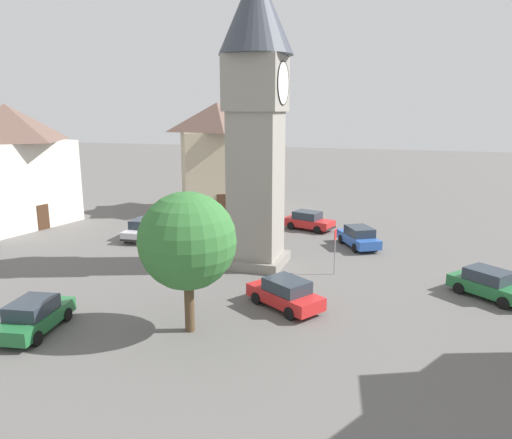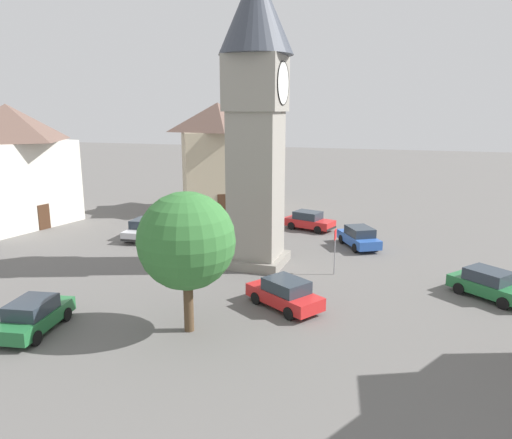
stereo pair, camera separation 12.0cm
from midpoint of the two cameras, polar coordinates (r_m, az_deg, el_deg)
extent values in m
plane|color=#605E5B|center=(31.41, 0.11, -5.29)|extent=(200.00, 200.00, 0.00)
cube|color=gray|center=(31.32, 0.11, -4.76)|extent=(3.68, 3.68, 0.60)
cube|color=gray|center=(30.22, 0.11, 4.00)|extent=(2.94, 2.94, 9.05)
cube|color=gray|center=(29.91, 0.12, 15.72)|extent=(3.30, 3.30, 3.24)
cone|color=#383D47|center=(30.41, 0.12, 23.47)|extent=(4.45, 4.45, 4.98)
cylinder|color=white|center=(30.47, -3.00, 15.64)|extent=(2.47, 0.04, 2.47)
torus|color=black|center=(30.47, -3.02, 15.64)|extent=(2.53, 0.06, 2.53)
cube|color=black|center=(30.50, -3.08, 16.15)|extent=(0.05, 0.02, 0.69)
cube|color=black|center=(30.83, -2.82, 15.61)|extent=(0.94, 0.02, 0.04)
cylinder|color=white|center=(29.44, 3.35, 15.74)|extent=(2.47, 0.04, 2.47)
torus|color=black|center=(29.44, 3.37, 15.74)|extent=(2.53, 0.06, 2.53)
cube|color=#2D5BB7|center=(35.90, 12.09, -2.29)|extent=(4.39, 3.57, 0.64)
cube|color=#28333D|center=(35.61, 12.24, -1.38)|extent=(2.60, 2.42, 0.64)
cylinder|color=black|center=(36.73, 10.14, -2.30)|extent=(0.66, 0.52, 0.64)
cylinder|color=black|center=(37.37, 12.40, -2.14)|extent=(0.66, 0.52, 0.64)
cylinder|color=black|center=(34.56, 11.72, -3.32)|extent=(0.66, 0.52, 0.64)
cylinder|color=black|center=(35.25, 14.09, -3.12)|extent=(0.66, 0.52, 0.64)
cube|color=black|center=(37.73, 10.79, -1.84)|extent=(0.96, 1.49, 0.16)
cube|color=#236B38|center=(28.57, 25.95, -7.23)|extent=(3.87, 4.27, 0.64)
cube|color=#28333D|center=(28.45, 25.81, -5.98)|extent=(2.52, 2.62, 0.64)
cylinder|color=black|center=(27.45, 27.25, -8.77)|extent=(0.57, 0.64, 0.64)
cylinder|color=black|center=(29.89, 24.65, -6.79)|extent=(0.57, 0.64, 0.64)
cylinder|color=black|center=(28.60, 22.94, -7.50)|extent=(0.57, 0.64, 0.64)
cube|color=silver|center=(38.42, -13.02, -1.35)|extent=(4.21, 1.98, 0.64)
cube|color=#28333D|center=(38.41, -12.96, -0.40)|extent=(2.20, 1.70, 0.64)
cylinder|color=black|center=(37.07, -12.75, -2.27)|extent=(0.65, 0.26, 0.64)
cylinder|color=black|center=(37.80, -14.92, -2.10)|extent=(0.65, 0.26, 0.64)
cylinder|color=black|center=(39.21, -11.15, -1.38)|extent=(0.65, 0.26, 0.64)
cylinder|color=black|center=(39.90, -13.23, -1.24)|extent=(0.65, 0.26, 0.64)
cube|color=black|center=(36.75, -14.42, -2.41)|extent=(0.24, 1.67, 0.16)
cube|color=red|center=(40.48, 6.38, -0.38)|extent=(2.81, 4.42, 0.64)
cube|color=#28333D|center=(40.42, 6.21, 0.50)|extent=(2.10, 2.46, 0.64)
cylinder|color=black|center=(40.69, 8.43, -0.76)|extent=(0.40, 0.68, 0.64)
cylinder|color=black|center=(39.30, 7.38, -1.21)|extent=(0.40, 0.68, 0.64)
cylinder|color=black|center=(41.80, 5.42, -0.32)|extent=(0.40, 0.68, 0.64)
cylinder|color=black|center=(40.45, 4.30, -0.74)|extent=(0.40, 0.68, 0.64)
cube|color=black|center=(39.64, 8.93, -1.06)|extent=(1.63, 0.60, 0.16)
cube|color=#236B38|center=(24.23, -24.49, -10.60)|extent=(4.33, 2.36, 0.64)
cube|color=#28333D|center=(23.89, -24.82, -9.36)|extent=(2.33, 1.89, 0.64)
cylinder|color=black|center=(25.69, -24.47, -9.92)|extent=(0.67, 0.32, 0.64)
cylinder|color=black|center=(24.88, -21.32, -10.37)|extent=(0.67, 0.32, 0.64)
cylinder|color=black|center=(23.85, -27.69, -12.01)|extent=(0.67, 0.32, 0.64)
cylinder|color=black|center=(22.98, -24.38, -12.60)|extent=(0.67, 0.32, 0.64)
cube|color=black|center=(25.88, -22.02, -9.41)|extent=(0.40, 1.66, 0.16)
cube|color=red|center=(24.62, 3.47, -9.04)|extent=(3.63, 4.37, 0.64)
cube|color=#28333D|center=(24.30, 3.74, -7.78)|extent=(2.44, 2.61, 0.64)
cylinder|color=black|center=(25.09, 0.17, -9.26)|extent=(0.53, 0.66, 0.64)
cylinder|color=black|center=(26.07, 2.91, -8.41)|extent=(0.53, 0.66, 0.64)
cylinder|color=black|center=(23.40, 4.09, -10.98)|extent=(0.53, 0.66, 0.64)
cylinder|color=black|center=(24.44, 6.86, -9.97)|extent=(0.53, 0.66, 0.64)
cube|color=black|center=(26.11, 0.42, -8.24)|extent=(1.47, 0.99, 0.16)
cylinder|color=#706656|center=(38.01, -5.80, -1.51)|extent=(0.13, 0.13, 0.82)
cylinder|color=#706656|center=(38.18, -5.84, -1.44)|extent=(0.13, 0.13, 0.82)
cube|color=#386BB7|center=(37.93, -5.84, -0.44)|extent=(0.42, 0.38, 0.60)
cylinder|color=#386BB7|center=(37.72, -5.78, -0.59)|extent=(0.09, 0.09, 0.60)
cylinder|color=#386BB7|center=(38.17, -5.90, -0.43)|extent=(0.09, 0.09, 0.60)
sphere|color=beige|center=(37.83, -5.86, 0.23)|extent=(0.22, 0.22, 0.22)
sphere|color=black|center=(37.83, -5.85, 0.26)|extent=(0.20, 0.20, 0.20)
cylinder|color=brown|center=(22.08, -7.80, -9.66)|extent=(0.44, 0.44, 2.69)
sphere|color=#337033|center=(21.17, -8.03, -2.50)|extent=(4.31, 4.31, 4.31)
cube|color=silver|center=(46.31, -26.57, 3.78)|extent=(9.76, 8.29, 7.17)
pyramid|color=brown|center=(45.91, -27.21, 10.11)|extent=(10.25, 8.71, 3.09)
cube|color=#422819|center=(43.98, -23.62, 0.28)|extent=(1.10, 0.27, 2.10)
cube|color=tan|center=(47.90, -4.36, 5.67)|extent=(8.62, 8.85, 7.72)
pyramid|color=brown|center=(47.55, -4.47, 11.94)|extent=(9.06, 9.29, 2.74)
cube|color=#422819|center=(45.34, -3.79, 1.68)|extent=(0.62, 0.99, 2.10)
cylinder|color=gray|center=(29.57, 9.36, -4.38)|extent=(0.07, 0.07, 2.20)
cube|color=red|center=(29.19, 9.46, -1.75)|extent=(0.60, 0.04, 0.60)
camera|label=1|loc=(0.06, -89.89, 0.03)|focal=33.95mm
camera|label=2|loc=(0.06, 90.11, -0.03)|focal=33.95mm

